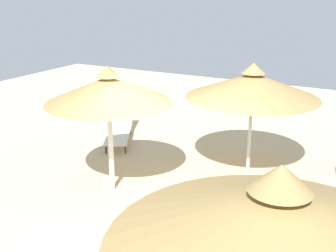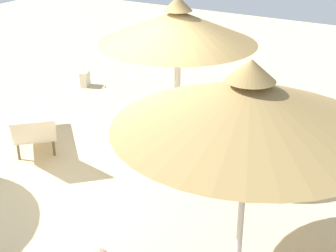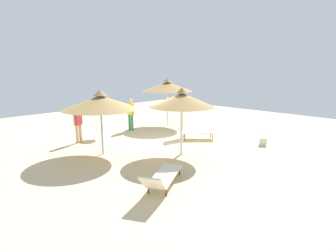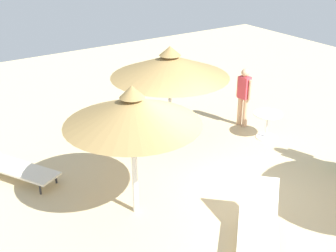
{
  "view_description": "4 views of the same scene",
  "coord_description": "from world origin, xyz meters",
  "px_view_note": "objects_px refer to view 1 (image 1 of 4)",
  "views": [
    {
      "loc": [
        3.36,
        -6.2,
        3.96
      ],
      "look_at": [
        -0.45,
        0.88,
        1.39
      ],
      "focal_mm": 46.64,
      "sensor_mm": 36.0,
      "label": 1
    },
    {
      "loc": [
        5.17,
        4.22,
        3.9
      ],
      "look_at": [
        -0.49,
        0.82,
        0.92
      ],
      "focal_mm": 54.61,
      "sensor_mm": 36.0,
      "label": 2
    },
    {
      "loc": [
        -8.09,
        7.96,
        3.24
      ],
      "look_at": [
        -1.05,
        0.68,
        1.09
      ],
      "focal_mm": 29.23,
      "sensor_mm": 36.0,
      "label": 3
    },
    {
      "loc": [
        -4.97,
        -5.94,
        5.09
      ],
      "look_at": [
        -0.46,
        0.83,
        1.38
      ],
      "focal_mm": 48.28,
      "sensor_mm": 36.0,
      "label": 4
    }
  ],
  "objects_px": {
    "parasol_umbrella_near_right": "(253,85)",
    "lounge_chair_back": "(120,128)",
    "lounge_chair_edge": "(96,234)",
    "parasol_umbrella_front": "(108,90)",
    "parasol_umbrella_near_left": "(277,219)"
  },
  "relations": [
    {
      "from": "parasol_umbrella_near_right",
      "to": "lounge_chair_back",
      "type": "distance_m",
      "value": 4.18
    },
    {
      "from": "lounge_chair_edge",
      "to": "lounge_chair_back",
      "type": "height_order",
      "value": "lounge_chair_edge"
    },
    {
      "from": "parasol_umbrella_front",
      "to": "parasol_umbrella_near_left",
      "type": "bearing_deg",
      "value": -40.18
    },
    {
      "from": "parasol_umbrella_near_left",
      "to": "parasol_umbrella_front",
      "type": "bearing_deg",
      "value": 139.82
    },
    {
      "from": "parasol_umbrella_near_right",
      "to": "lounge_chair_edge",
      "type": "distance_m",
      "value": 4.55
    },
    {
      "from": "lounge_chair_back",
      "to": "parasol_umbrella_front",
      "type": "bearing_deg",
      "value": -58.48
    },
    {
      "from": "parasol_umbrella_near_left",
      "to": "lounge_chair_back",
      "type": "bearing_deg",
      "value": 133.24
    },
    {
      "from": "lounge_chair_back",
      "to": "parasol_umbrella_near_left",
      "type": "bearing_deg",
      "value": -46.76
    },
    {
      "from": "parasol_umbrella_near_left",
      "to": "lounge_chair_edge",
      "type": "distance_m",
      "value": 3.78
    },
    {
      "from": "parasol_umbrella_near_left",
      "to": "lounge_chair_edge",
      "type": "xyz_separation_m",
      "value": [
        -2.99,
        1.45,
        -1.81
      ]
    },
    {
      "from": "parasol_umbrella_front",
      "to": "lounge_chair_back",
      "type": "height_order",
      "value": "parasol_umbrella_front"
    },
    {
      "from": "parasol_umbrella_near_left",
      "to": "lounge_chair_back",
      "type": "xyz_separation_m",
      "value": [
        -5.77,
        6.14,
        -1.91
      ]
    },
    {
      "from": "lounge_chair_back",
      "to": "parasol_umbrella_near_right",
      "type": "bearing_deg",
      "value": -8.21
    },
    {
      "from": "parasol_umbrella_near_left",
      "to": "lounge_chair_edge",
      "type": "height_order",
      "value": "parasol_umbrella_near_left"
    },
    {
      "from": "parasol_umbrella_near_right",
      "to": "lounge_chair_edge",
      "type": "height_order",
      "value": "parasol_umbrella_near_right"
    }
  ]
}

